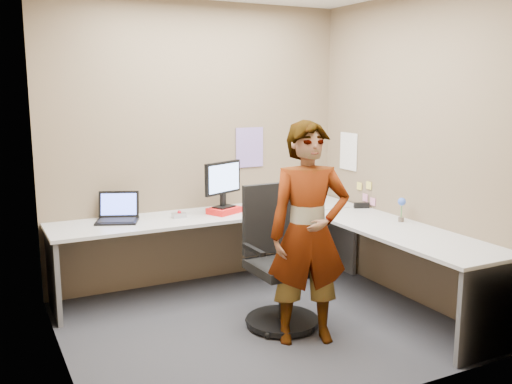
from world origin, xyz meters
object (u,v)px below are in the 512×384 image
desk (283,238)px  office_chair (279,269)px  monitor (223,180)px  person (309,233)px

desk → office_chair: office_chair is taller
desk → monitor: 0.80m
desk → person: 0.84m
office_chair → person: (0.05, -0.37, 0.38)m
office_chair → monitor: bearing=92.0°
desk → office_chair: (-0.27, -0.41, -0.13)m
monitor → person: 1.37m
desk → person: (-0.23, -0.77, 0.24)m
office_chair → person: bearing=-83.8°
desk → monitor: (-0.32, 0.58, 0.45)m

